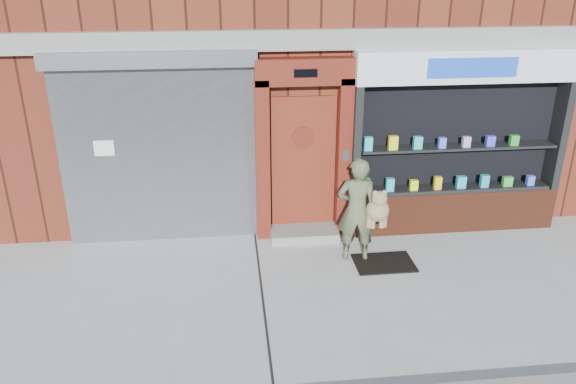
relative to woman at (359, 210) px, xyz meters
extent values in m
plane|color=#9E9E99|center=(0.03, -0.92, -0.82)|extent=(80.00, 80.00, 0.00)
cube|color=gray|center=(0.03, 1.00, 2.33)|extent=(12.00, 0.16, 0.30)
cube|color=gray|center=(-2.97, 1.02, 0.58)|extent=(3.00, 0.10, 2.80)
cube|color=slate|center=(-2.97, 0.96, 2.10)|extent=(3.10, 0.30, 0.24)
cube|color=white|center=(-3.77, 0.95, 0.78)|extent=(0.30, 0.01, 0.24)
cube|color=#601A10|center=(-1.37, 0.94, 0.48)|extent=(0.22, 0.28, 2.60)
cube|color=#601A10|center=(-0.07, 0.94, 0.48)|extent=(0.22, 0.28, 2.60)
cube|color=#601A10|center=(-0.72, 0.94, 1.88)|extent=(1.50, 0.28, 0.40)
cube|color=black|center=(-0.72, 0.79, 1.88)|extent=(0.35, 0.01, 0.12)
cube|color=maroon|center=(-0.72, 1.05, 0.38)|extent=(1.00, 0.06, 2.20)
cylinder|color=black|center=(-0.72, 1.01, 0.83)|extent=(0.28, 0.02, 0.28)
cylinder|color=#601A10|center=(-0.72, 1.00, 0.83)|extent=(0.34, 0.02, 0.34)
cube|color=gray|center=(-0.72, 0.78, -0.74)|extent=(1.10, 0.55, 0.15)
cube|color=slate|center=(-0.07, 0.79, 0.58)|extent=(0.10, 0.02, 0.18)
cube|color=#612917|center=(1.78, 0.88, -0.47)|extent=(3.50, 0.40, 0.70)
cube|color=black|center=(0.09, 0.88, 0.78)|extent=(0.12, 0.40, 1.80)
cube|color=black|center=(3.47, 0.88, 0.78)|extent=(0.12, 0.40, 1.80)
cube|color=black|center=(1.78, 1.06, 0.78)|extent=(3.30, 0.03, 1.80)
cube|color=black|center=(1.78, 0.88, -0.09)|extent=(3.20, 0.36, 0.06)
cube|color=black|center=(1.78, 0.88, 0.63)|extent=(3.20, 0.36, 0.04)
cube|color=white|center=(1.78, 0.88, 1.93)|extent=(3.50, 0.40, 0.50)
cube|color=blue|center=(1.78, 0.67, 1.93)|extent=(1.40, 0.01, 0.30)
cube|color=green|center=(0.28, 0.80, 0.06)|extent=(0.12, 0.09, 0.23)
cube|color=#28B5C9|center=(0.68, 0.80, 0.05)|extent=(0.13, 0.09, 0.22)
cube|color=#FBFB1A|center=(1.08, 0.80, 0.03)|extent=(0.13, 0.09, 0.17)
cube|color=yellow|center=(1.48, 0.80, 0.05)|extent=(0.12, 0.09, 0.21)
cube|color=#27B2C4|center=(1.88, 0.80, 0.04)|extent=(0.15, 0.09, 0.20)
cube|color=teal|center=(2.28, 0.80, 0.05)|extent=(0.13, 0.09, 0.21)
cube|color=green|center=(2.68, 0.80, 0.02)|extent=(0.16, 0.09, 0.16)
cube|color=#4567ED|center=(3.08, 0.80, 0.02)|extent=(0.12, 0.09, 0.16)
cube|color=#28BFCA|center=(0.28, 0.80, 0.76)|extent=(0.13, 0.09, 0.22)
cube|color=#FFF11A|center=(0.68, 0.80, 0.76)|extent=(0.14, 0.09, 0.22)
cube|color=#29C2D0|center=(1.08, 0.80, 0.75)|extent=(0.14, 0.09, 0.20)
cube|color=#436DE6|center=(1.48, 0.80, 0.74)|extent=(0.11, 0.09, 0.17)
cube|color=#D289F6|center=(1.88, 0.80, 0.74)|extent=(0.12, 0.09, 0.17)
cube|color=#4244E3|center=(2.28, 0.80, 0.74)|extent=(0.14, 0.09, 0.17)
cube|color=green|center=(2.68, 0.80, 0.73)|extent=(0.14, 0.09, 0.17)
imported|color=#4F5839|center=(-0.04, 0.02, -0.01)|extent=(0.63, 0.46, 1.62)
sphere|color=olive|center=(0.25, -0.09, 0.03)|extent=(0.34, 0.34, 0.34)
sphere|color=olive|center=(0.25, -0.15, 0.23)|extent=(0.23, 0.23, 0.23)
sphere|color=olive|center=(0.18, -0.15, 0.32)|extent=(0.08, 0.08, 0.08)
sphere|color=olive|center=(0.32, -0.15, 0.32)|extent=(0.08, 0.08, 0.08)
cylinder|color=olive|center=(0.13, -0.09, -0.15)|extent=(0.08, 0.08, 0.21)
cylinder|color=olive|center=(0.36, -0.09, -0.15)|extent=(0.08, 0.08, 0.21)
cylinder|color=olive|center=(0.18, -0.12, -0.15)|extent=(0.08, 0.08, 0.21)
cylinder|color=olive|center=(0.32, -0.12, -0.15)|extent=(0.08, 0.08, 0.21)
cube|color=black|center=(0.37, -0.21, -0.81)|extent=(0.90, 0.63, 0.02)
camera|label=1|loc=(-1.88, -7.40, 3.44)|focal=35.00mm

